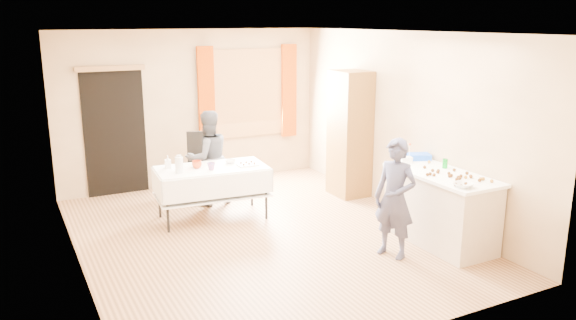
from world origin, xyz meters
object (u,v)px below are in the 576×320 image
cabinet (350,134)px  chair (201,176)px  party_table (212,188)px  woman (208,158)px  girl (395,198)px  counter (440,208)px

cabinet → chair: (-2.11, 1.07, -0.69)m
party_table → woman: bearing=79.7°
girl → cabinet: bearing=136.2°
counter → cabinet: bearing=87.4°
cabinet → girl: size_ratio=1.39×
girl → woman: woman is taller
cabinet → girl: (-0.87, -2.28, -0.28)m
chair → woman: bearing=-78.7°
chair → girl: bearing=-52.8°
cabinet → party_table: size_ratio=1.24×
cabinet → counter: bearing=-92.6°
chair → woman: 0.65m
party_table → chair: 1.16m
chair → party_table: bearing=-84.2°
woman → counter: bearing=121.8°
girl → woman: size_ratio=0.99×
party_table → counter: bearing=-39.1°
cabinet → woman: 2.25m
counter → party_table: 3.11m
counter → woman: woman is taller
party_table → chair: (0.22, 1.13, -0.14)m
party_table → cabinet: bearing=6.5°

